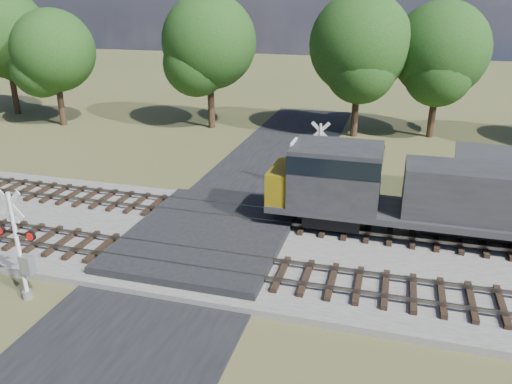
% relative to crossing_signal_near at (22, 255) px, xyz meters
% --- Properties ---
extents(ground, '(160.00, 160.00, 0.00)m').
position_rel_crossing_signal_near_xyz_m(ground, '(4.80, 5.69, -1.83)').
color(ground, '#4B4D29').
rests_on(ground, ground).
extents(ballast_bed, '(140.00, 10.00, 0.30)m').
position_rel_crossing_signal_near_xyz_m(ballast_bed, '(14.80, 6.19, -1.68)').
color(ballast_bed, gray).
rests_on(ballast_bed, ground).
extents(road, '(7.00, 60.00, 0.08)m').
position_rel_crossing_signal_near_xyz_m(road, '(4.80, 5.69, -1.79)').
color(road, black).
rests_on(road, ground).
extents(crossing_panel, '(7.00, 9.00, 0.62)m').
position_rel_crossing_signal_near_xyz_m(crossing_panel, '(4.80, 6.19, -1.52)').
color(crossing_panel, '#262628').
rests_on(crossing_panel, ground).
extents(track_near, '(140.00, 2.60, 0.33)m').
position_rel_crossing_signal_near_xyz_m(track_near, '(7.92, 3.69, -1.42)').
color(track_near, black).
rests_on(track_near, ballast_bed).
extents(track_far, '(140.00, 2.60, 0.33)m').
position_rel_crossing_signal_near_xyz_m(track_far, '(7.92, 8.69, -1.42)').
color(track_far, black).
rests_on(track_far, ballast_bed).
extents(crossing_signal_near, '(1.78, 0.40, 4.41)m').
position_rel_crossing_signal_near_xyz_m(crossing_signal_near, '(0.00, 0.00, 0.00)').
color(crossing_signal_near, silver).
rests_on(crossing_signal_near, ground).
extents(crossing_signal_far, '(1.70, 0.37, 4.21)m').
position_rel_crossing_signal_near_xyz_m(crossing_signal_far, '(8.53, 13.68, -0.08)').
color(crossing_signal_far, silver).
rests_on(crossing_signal_far, ground).
extents(equipment_shed, '(4.71, 4.71, 2.95)m').
position_rel_crossing_signal_near_xyz_m(equipment_shed, '(17.90, 14.04, -0.34)').
color(equipment_shed, '#4C2920').
rests_on(equipment_shed, ground).
extents(treeline, '(81.57, 11.75, 11.40)m').
position_rel_crossing_signal_near_xyz_m(treeline, '(9.54, 26.65, 5.05)').
color(treeline, black).
rests_on(treeline, ground).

